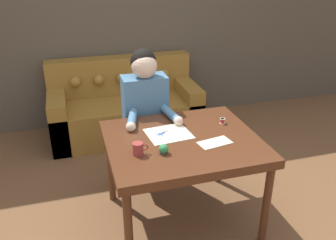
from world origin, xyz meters
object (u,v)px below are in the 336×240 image
couch (124,108)px  thread_spool (222,121)px  pin_cushion (164,149)px  scissors (163,133)px  dining_table (182,148)px  person (146,118)px  mug (138,149)px

couch → thread_spool: 1.75m
pin_cushion → scissors: bearing=75.2°
dining_table → scissors: size_ratio=6.05×
person → mug: 0.81m
pin_cushion → dining_table: bearing=40.9°
couch → mug: (-0.21, -1.89, 0.49)m
couch → mug: 1.97m
mug → pin_cushion: size_ratio=1.58×
dining_table → pin_cushion: size_ratio=16.13×
mug → thread_spool: (0.77, 0.30, -0.02)m
thread_spool → pin_cushion: bearing=-150.8°
person → mug: person is taller
scissors → thread_spool: bearing=4.0°
mug → thread_spool: size_ratio=2.51×
dining_table → pin_cushion: (-0.20, -0.17, 0.11)m
dining_table → person: size_ratio=0.88×
dining_table → person: (-0.15, 0.63, -0.01)m
thread_spool → pin_cushion: size_ratio=0.63×
dining_table → thread_spool: size_ratio=25.62×
couch → mug: couch is taller
person → pin_cushion: bearing=-93.8°
dining_table → person: bearing=102.9°
dining_table → scissors: scissors is taller
dining_table → person: 0.65m
couch → mug: size_ratio=15.61×
couch → pin_cushion: couch is taller
thread_spool → mug: bearing=-158.9°
scissors → pin_cushion: pin_cushion is taller
thread_spool → person: bearing=139.2°
person → mug: bearing=-106.4°
person → dining_table: bearing=-77.1°
dining_table → thread_spool: (0.40, 0.16, 0.10)m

